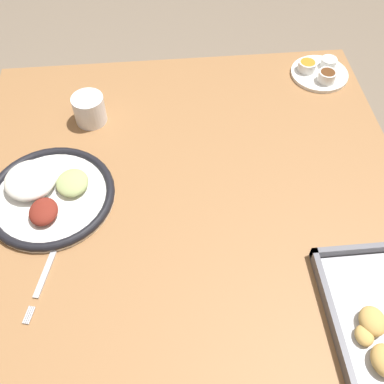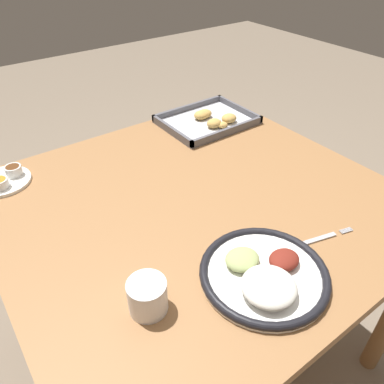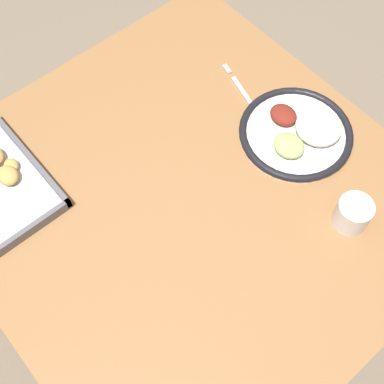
# 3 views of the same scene
# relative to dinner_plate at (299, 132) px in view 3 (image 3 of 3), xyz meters

# --- Properties ---
(ground_plane) EXTENTS (8.00, 8.00, 0.00)m
(ground_plane) POSITION_rel_dinner_plate_xyz_m (0.05, 0.33, -0.75)
(ground_plane) COLOR #7A6B59
(dining_table) EXTENTS (1.08, 1.02, 0.74)m
(dining_table) POSITION_rel_dinner_plate_xyz_m (0.05, 0.33, -0.12)
(dining_table) COLOR olive
(dining_table) RESTS_ON ground_plane
(dinner_plate) EXTENTS (0.29, 0.29, 0.05)m
(dinner_plate) POSITION_rel_dinner_plate_xyz_m (0.00, 0.00, 0.00)
(dinner_plate) COLOR white
(dinner_plate) RESTS_ON dining_table
(fork) EXTENTS (0.19, 0.06, 0.00)m
(fork) POSITION_rel_dinner_plate_xyz_m (0.20, 0.01, -0.01)
(fork) COLOR #B2B2B7
(fork) RESTS_ON dining_table
(drinking_cup) EXTENTS (0.08, 0.08, 0.08)m
(drinking_cup) POSITION_rel_dinner_plate_xyz_m (-0.25, 0.09, 0.02)
(drinking_cup) COLOR white
(drinking_cup) RESTS_ON dining_table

